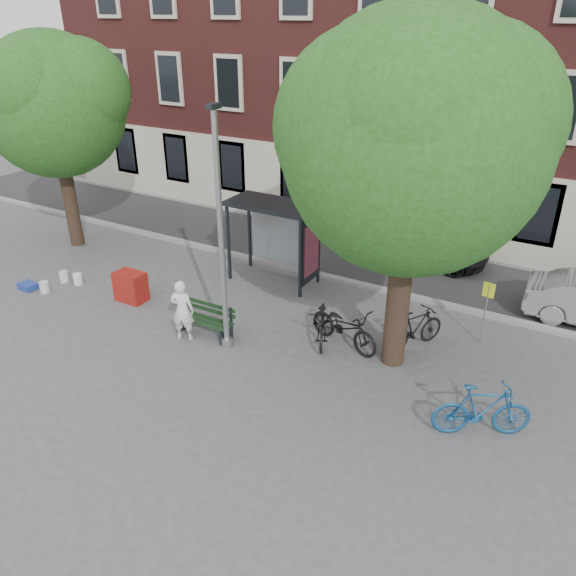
# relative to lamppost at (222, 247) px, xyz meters

# --- Properties ---
(ground) EXTENTS (90.00, 90.00, 0.00)m
(ground) POSITION_rel_lamppost_xyz_m (0.00, 0.00, -2.78)
(ground) COLOR #4C4C4F
(ground) RESTS_ON ground
(road) EXTENTS (40.00, 4.00, 0.01)m
(road) POSITION_rel_lamppost_xyz_m (0.00, 7.00, -2.78)
(road) COLOR #28282B
(road) RESTS_ON ground
(curb_near) EXTENTS (40.00, 0.25, 0.12)m
(curb_near) POSITION_rel_lamppost_xyz_m (0.00, 5.00, -2.72)
(curb_near) COLOR gray
(curb_near) RESTS_ON ground
(curb_far) EXTENTS (40.00, 0.25, 0.12)m
(curb_far) POSITION_rel_lamppost_xyz_m (0.00, 9.00, -2.72)
(curb_far) COLOR gray
(curb_far) RESTS_ON ground
(building_row) EXTENTS (30.00, 8.00, 14.00)m
(building_row) POSITION_rel_lamppost_xyz_m (0.00, 13.00, 4.22)
(building_row) COLOR maroon
(building_row) RESTS_ON ground
(lamppost) EXTENTS (0.28, 0.35, 6.11)m
(lamppost) POSITION_rel_lamppost_xyz_m (0.00, 0.00, 0.00)
(lamppost) COLOR #9EA0A3
(lamppost) RESTS_ON ground
(tree_right) EXTENTS (5.76, 5.60, 8.20)m
(tree_right) POSITION_rel_lamppost_xyz_m (4.01, 1.38, 2.83)
(tree_right) COLOR black
(tree_right) RESTS_ON ground
(tree_left) EXTENTS (5.18, 4.86, 7.40)m
(tree_left) POSITION_rel_lamppost_xyz_m (-8.99, 2.88, 2.43)
(tree_left) COLOR black
(tree_left) RESTS_ON ground
(bus_shelter) EXTENTS (2.85, 1.45, 2.62)m
(bus_shelter) POSITION_rel_lamppost_xyz_m (-0.61, 4.11, -0.87)
(bus_shelter) COLOR #1E2328
(bus_shelter) RESTS_ON ground
(painter) EXTENTS (0.73, 0.60, 1.71)m
(painter) POSITION_rel_lamppost_xyz_m (-1.20, -0.26, -1.93)
(painter) COLOR white
(painter) RESTS_ON ground
(bench) EXTENTS (1.66, 0.58, 0.85)m
(bench) POSITION_rel_lamppost_xyz_m (-0.85, 0.22, -2.39)
(bench) COLOR #1E2328
(bench) RESTS_ON ground
(bike_a) EXTENTS (2.27, 1.33, 1.13)m
(bike_a) POSITION_rel_lamppost_xyz_m (2.63, 1.54, -2.22)
(bike_a) COLOR black
(bike_a) RESTS_ON ground
(bike_b) EXTENTS (2.06, 1.48, 1.22)m
(bike_b) POSITION_rel_lamppost_xyz_m (6.50, -0.16, -2.17)
(bike_b) COLOR navy
(bike_b) RESTS_ON ground
(bike_c) EXTENTS (1.50, 2.12, 1.06)m
(bike_c) POSITION_rel_lamppost_xyz_m (2.00, 1.57, -2.26)
(bike_c) COLOR black
(bike_c) RESTS_ON ground
(bike_d) EXTENTS (1.36, 1.87, 1.11)m
(bike_d) POSITION_rel_lamppost_xyz_m (4.25, 2.38, -2.23)
(bike_d) COLOR black
(bike_d) RESTS_ON ground
(car_dark) EXTENTS (4.56, 2.35, 1.23)m
(car_dark) POSITION_rel_lamppost_xyz_m (2.67, 7.94, -2.17)
(car_dark) COLOR black
(car_dark) RESTS_ON ground
(red_stand) EXTENTS (0.90, 0.60, 0.90)m
(red_stand) POSITION_rel_lamppost_xyz_m (-4.00, 0.68, -2.33)
(red_stand) COLOR maroon
(red_stand) RESTS_ON ground
(blue_crate) EXTENTS (0.56, 0.41, 0.20)m
(blue_crate) POSITION_rel_lamppost_xyz_m (-7.36, -0.41, -2.68)
(blue_crate) COLOR navy
(blue_crate) RESTS_ON ground
(bucket_a) EXTENTS (0.28, 0.28, 0.36)m
(bucket_a) POSITION_rel_lamppost_xyz_m (-6.71, -0.31, -2.60)
(bucket_a) COLOR silver
(bucket_a) RESTS_ON ground
(bucket_b) EXTENTS (0.36, 0.36, 0.36)m
(bucket_b) POSITION_rel_lamppost_xyz_m (-6.27, 0.62, -2.60)
(bucket_b) COLOR white
(bucket_b) RESTS_ON ground
(bucket_c) EXTENTS (0.29, 0.29, 0.36)m
(bucket_c) POSITION_rel_lamppost_xyz_m (-6.80, 0.52, -2.60)
(bucket_c) COLOR silver
(bucket_c) RESTS_ON ground
(notice_sign) EXTENTS (0.30, 0.07, 1.74)m
(notice_sign) POSITION_rel_lamppost_xyz_m (5.69, 3.50, -1.56)
(notice_sign) COLOR #9EA0A3
(notice_sign) RESTS_ON ground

